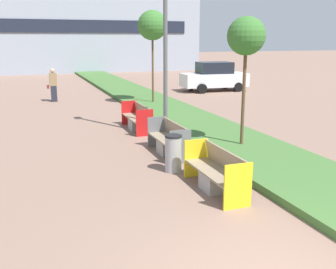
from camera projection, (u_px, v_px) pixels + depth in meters
planter_grass_strip at (177, 115)px, 17.07m from camera, size 2.80×120.00×0.18m
building_backdrop at (91, 31)px, 40.47m from camera, size 21.92×5.72×8.10m
bench_yellow_frame at (216, 175)px, 8.73m from camera, size 0.65×2.07×0.94m
bench_grey_frame at (169, 142)px, 11.51m from camera, size 0.65×2.00×0.94m
bench_red_frame at (138, 120)px, 14.61m from camera, size 0.65×2.16×0.94m
litter_bin at (173, 153)px, 9.96m from camera, size 0.44×0.44×0.96m
street_lamp_post at (165, 9)px, 12.63m from camera, size 0.24×0.44×7.73m
sapling_tree_near at (246, 37)px, 11.28m from camera, size 1.11×1.11×3.95m
sapling_tree_far at (152, 26)px, 19.17m from camera, size 1.45×1.45×4.67m
pedestrian_walking at (53, 85)px, 21.02m from camera, size 0.53×0.24×1.78m
parked_car_distant at (214, 77)px, 25.38m from camera, size 4.32×2.08×1.86m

